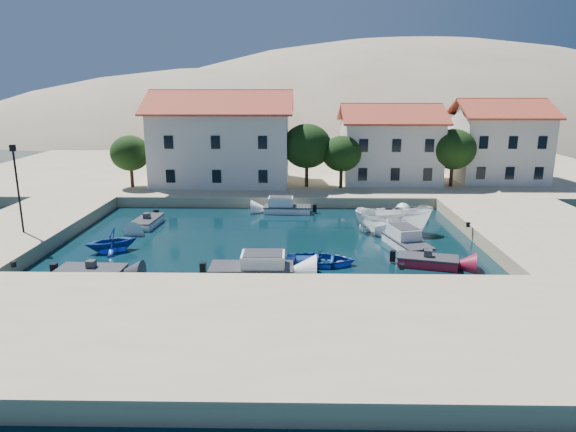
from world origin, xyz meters
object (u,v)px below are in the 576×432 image
object	(u,v)px
lamppost	(17,180)
cabin_cruiser_south	(252,268)
rowboat_south	(321,264)
building_left	(222,136)
building_mid	(390,142)
building_right	(498,139)
cabin_cruiser_east	(407,242)
boat_east	(393,233)

from	to	relation	value
lamppost	cabin_cruiser_south	size ratio (longest dim) A/B	1.24
rowboat_south	building_left	bearing A→B (deg)	27.99
building_mid	building_right	world-z (taller)	building_right
building_mid	lamppost	xyz separation A→B (m)	(-29.50, -21.00, -0.47)
building_mid	building_left	bearing A→B (deg)	-176.82
rowboat_south	cabin_cruiser_east	size ratio (longest dim) A/B	0.88
building_mid	building_right	size ratio (longest dim) A/B	1.11
lamppost	cabin_cruiser_east	size ratio (longest dim) A/B	1.24
building_mid	boat_east	size ratio (longest dim) A/B	1.77
cabin_cruiser_south	boat_east	world-z (taller)	cabin_cruiser_south
lamppost	rowboat_south	bearing A→B (deg)	-9.73
cabin_cruiser_south	building_mid	bearing A→B (deg)	63.98
building_right	rowboat_south	size ratio (longest dim) A/B	2.14
building_left	rowboat_south	bearing A→B (deg)	-67.92
rowboat_south	boat_east	world-z (taller)	boat_east
building_left	building_mid	size ratio (longest dim) A/B	1.40
cabin_cruiser_east	boat_east	distance (m)	4.03
rowboat_south	cabin_cruiser_east	distance (m)	7.14
building_mid	boat_east	distance (m)	18.10
building_left	boat_east	distance (m)	23.18
rowboat_south	boat_east	size ratio (longest dim) A/B	0.74
building_left	rowboat_south	xyz separation A→B (m)	(9.58, -23.61, -5.94)
building_mid	rowboat_south	xyz separation A→B (m)	(-8.42, -24.61, -5.22)
building_right	building_mid	bearing A→B (deg)	-175.24
building_right	cabin_cruiser_east	xyz separation A→B (m)	(-14.19, -22.14, -5.00)
building_left	boat_east	bearing A→B (deg)	-46.13
lamppost	cabin_cruiser_east	world-z (taller)	lamppost
building_left	cabin_cruiser_east	distance (m)	26.18
lamppost	cabin_cruiser_east	bearing A→B (deg)	-0.30
building_mid	lamppost	world-z (taller)	building_mid
building_mid	cabin_cruiser_east	world-z (taller)	building_mid
lamppost	cabin_cruiser_south	bearing A→B (deg)	-18.76
building_mid	cabin_cruiser_east	size ratio (longest dim) A/B	2.09
cabin_cruiser_east	building_right	bearing A→B (deg)	-47.25
cabin_cruiser_south	rowboat_south	world-z (taller)	cabin_cruiser_south
building_left	cabin_cruiser_south	distance (m)	26.81
building_mid	cabin_cruiser_south	xyz separation A→B (m)	(-12.69, -26.71, -4.75)
building_mid	cabin_cruiser_south	bearing A→B (deg)	-115.42
cabin_cruiser_south	cabin_cruiser_east	xyz separation A→B (m)	(10.50, 5.56, 0.00)
building_left	building_right	distance (m)	30.07
building_right	cabin_cruiser_east	size ratio (longest dim) A/B	1.88
lamppost	rowboat_south	xyz separation A→B (m)	(21.08, -3.61, -4.75)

